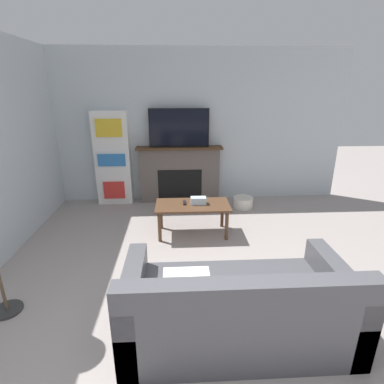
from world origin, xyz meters
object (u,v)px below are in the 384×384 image
Objects in this scene: fireplace at (180,174)px; couch at (236,309)px; tv at (179,128)px; storage_basket at (243,202)px; coffee_table at (193,208)px; bookshelf at (113,158)px.

couch is at bearing -82.76° from fireplace.
couch is (0.42, -3.30, -1.09)m from tv.
fireplace is at bearing 159.56° from storage_basket.
fireplace is 1.28m from storage_basket.
couch is at bearing -103.61° from storage_basket.
storage_basket is at bearing -20.44° from fireplace.
coffee_table is 0.63× the size of bookshelf.
bookshelf reaches higher than storage_basket.
tv is at bearing 0.14° from bookshelf.
coffee_table is 3.02× the size of storage_basket.
couch is at bearing -82.26° from coffee_table.
coffee_table is at bearing -134.74° from storage_basket.
storage_basket is (1.13, -0.42, -0.43)m from fireplace.
fireplace is at bearing 97.24° from couch.
bookshelf reaches higher than coffee_table.
coffee_table reaches higher than storage_basket.
tv is 1.75m from storage_basket.
tv is (-0.00, -0.02, 0.85)m from fireplace.
couch is (0.42, -3.32, -0.25)m from fireplace.
fireplace reaches higher than storage_basket.
tv reaches higher than bookshelf.
fireplace is at bearing 90.00° from tv.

